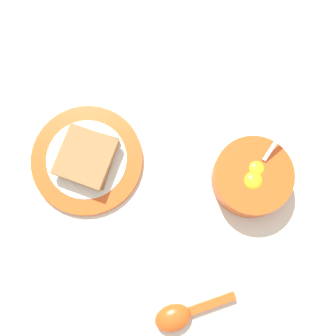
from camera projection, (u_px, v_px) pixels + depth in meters
The scene contains 5 objects.
ground_plane at pixel (192, 244), 0.82m from camera, with size 3.00×3.00×0.00m, color silver.
egg_bowl at pixel (252, 177), 0.82m from camera, with size 0.14×0.14×0.08m.
toast_plate at pixel (87, 160), 0.85m from camera, with size 0.20×0.20×0.01m.
toast_sandwich at pixel (87, 157), 0.83m from camera, with size 0.13×0.13×0.03m.
soup_spoon at pixel (179, 315), 0.79m from camera, with size 0.05×0.14×0.03m.
Camera 1 is at (-0.01, 0.05, 0.84)m, focal length 50.00 mm.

